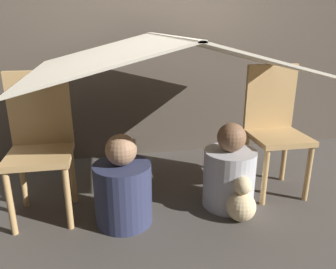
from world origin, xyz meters
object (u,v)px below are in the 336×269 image
person_front (123,188)px  person_second (229,173)px  chair_right (274,125)px  chair_left (40,141)px

person_front → person_second: size_ratio=0.99×
chair_right → chair_left: bearing=-178.3°
chair_right → person_front: 1.13m
chair_right → person_front: chair_right is taller
chair_left → person_second: chair_left is taller
chair_left → chair_right: same height
chair_left → person_front: 0.57m
chair_left → chair_right: 1.54m
person_front → person_second: 0.69m
chair_left → chair_right: (1.54, -0.00, 0.00)m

